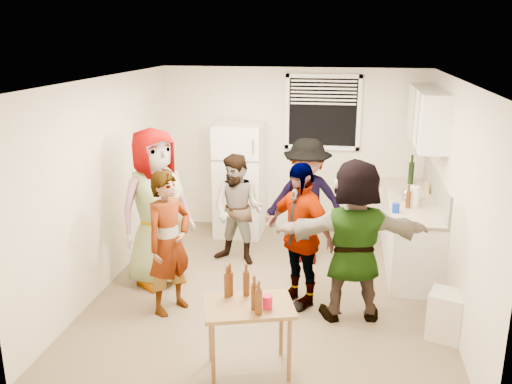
% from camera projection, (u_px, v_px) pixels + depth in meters
% --- Properties ---
extents(room, '(4.00, 4.50, 2.50)m').
position_uv_depth(room, '(271.00, 290.00, 6.53)').
color(room, silver).
rests_on(room, ground).
extents(window, '(1.12, 0.10, 1.06)m').
position_uv_depth(window, '(323.00, 112.00, 8.02)').
color(window, white).
rests_on(window, room).
extents(refrigerator, '(0.70, 0.70, 1.70)m').
position_uv_depth(refrigerator, '(240.00, 180.00, 8.18)').
color(refrigerator, white).
rests_on(refrigerator, ground).
extents(counter_lower, '(0.60, 2.20, 0.86)m').
position_uv_depth(counter_lower, '(409.00, 232.00, 7.22)').
color(counter_lower, white).
rests_on(counter_lower, ground).
extents(countertop, '(0.64, 2.22, 0.04)m').
position_uv_depth(countertop, '(412.00, 200.00, 7.09)').
color(countertop, beige).
rests_on(countertop, counter_lower).
extents(backsplash, '(0.03, 2.20, 0.36)m').
position_uv_depth(backsplash, '(436.00, 186.00, 6.99)').
color(backsplash, beige).
rests_on(backsplash, countertop).
extents(upper_cabinets, '(0.34, 1.60, 0.70)m').
position_uv_depth(upper_cabinets, '(427.00, 116.00, 6.96)').
color(upper_cabinets, white).
rests_on(upper_cabinets, room).
extents(kettle, '(0.28, 0.24, 0.21)m').
position_uv_depth(kettle, '(409.00, 201.00, 6.99)').
color(kettle, silver).
rests_on(kettle, countertop).
extents(paper_towel, '(0.12, 0.12, 0.26)m').
position_uv_depth(paper_towel, '(413.00, 207.00, 6.76)').
color(paper_towel, white).
rests_on(paper_towel, countertop).
extents(wine_bottle, '(0.08, 0.08, 0.31)m').
position_uv_depth(wine_bottle, '(410.00, 184.00, 7.78)').
color(wine_bottle, black).
rests_on(wine_bottle, countertop).
extents(beer_bottle_counter, '(0.06, 0.06, 0.22)m').
position_uv_depth(beer_bottle_counter, '(407.00, 208.00, 6.70)').
color(beer_bottle_counter, '#47230C').
rests_on(beer_bottle_counter, countertop).
extents(blue_cup, '(0.09, 0.09, 0.12)m').
position_uv_depth(blue_cup, '(395.00, 213.00, 6.52)').
color(blue_cup, '#0B2FA6').
rests_on(blue_cup, countertop).
extents(picture_frame, '(0.02, 0.17, 0.14)m').
position_uv_depth(picture_frame, '(427.00, 188.00, 7.31)').
color(picture_frame, '#CFB156').
rests_on(picture_frame, countertop).
extents(trash_bin, '(0.42, 0.42, 0.49)m').
position_uv_depth(trash_bin, '(446.00, 315.00, 5.46)').
color(trash_bin, silver).
rests_on(trash_bin, ground).
extents(serving_table, '(0.91, 0.74, 0.67)m').
position_uv_depth(serving_table, '(249.00, 370.00, 4.98)').
color(serving_table, brown).
rests_on(serving_table, ground).
extents(beer_bottle_table, '(0.06, 0.06, 0.22)m').
position_uv_depth(beer_bottle_table, '(227.00, 297.00, 4.94)').
color(beer_bottle_table, '#47230C').
rests_on(beer_bottle_table, serving_table).
extents(red_cup, '(0.09, 0.09, 0.12)m').
position_uv_depth(red_cup, '(267.00, 308.00, 4.74)').
color(red_cup, '#B50C2B').
rests_on(red_cup, serving_table).
extents(guest_grey, '(2.09, 1.97, 0.62)m').
position_uv_depth(guest_grey, '(160.00, 282.00, 6.75)').
color(guest_grey, gray).
rests_on(guest_grey, ground).
extents(guest_stripe, '(1.67, 1.31, 0.38)m').
position_uv_depth(guest_stripe, '(172.00, 309.00, 6.08)').
color(guest_stripe, '#141933').
rests_on(guest_stripe, ground).
extents(guest_back_left, '(1.05, 1.61, 0.56)m').
position_uv_depth(guest_back_left, '(239.00, 262.00, 7.34)').
color(guest_back_left, '#513121').
rests_on(guest_back_left, ground).
extents(guest_back_right, '(1.23, 1.78, 0.63)m').
position_uv_depth(guest_back_right, '(305.00, 261.00, 7.37)').
color(guest_back_right, '#3A3B3F').
rests_on(guest_back_right, ground).
extents(guest_black, '(1.81, 1.89, 0.40)m').
position_uv_depth(guest_black, '(298.00, 302.00, 6.24)').
color(guest_black, black).
rests_on(guest_black, ground).
extents(guest_orange, '(1.94, 2.05, 0.52)m').
position_uv_depth(guest_orange, '(350.00, 316.00, 5.94)').
color(guest_orange, tan).
rests_on(guest_orange, ground).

